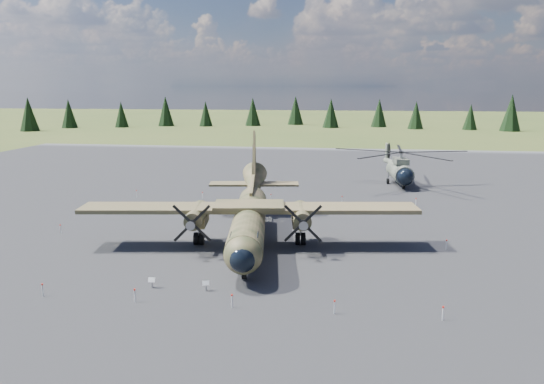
# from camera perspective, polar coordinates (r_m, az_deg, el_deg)

# --- Properties ---
(ground) EXTENTS (500.00, 500.00, 0.00)m
(ground) POSITION_cam_1_polar(r_m,az_deg,el_deg) (44.87, -3.09, -5.33)
(ground) COLOR #515526
(ground) RESTS_ON ground
(apron) EXTENTS (120.00, 120.00, 0.04)m
(apron) POSITION_cam_1_polar(r_m,az_deg,el_deg) (54.37, -1.03, -2.35)
(apron) COLOR #545459
(apron) RESTS_ON ground
(transport_plane) EXTENTS (27.17, 24.51, 8.94)m
(transport_plane) POSITION_cam_1_polar(r_m,az_deg,el_deg) (43.81, -2.41, -2.26)
(transport_plane) COLOR #30391F
(transport_plane) RESTS_ON ground
(helicopter_near) EXTENTS (19.72, 22.11, 4.58)m
(helicopter_near) POSITION_cam_1_polar(r_m,az_deg,el_deg) (71.35, 13.62, 3.27)
(helicopter_near) COLOR slate
(helicopter_near) RESTS_ON ground
(info_placard_left) EXTENTS (0.45, 0.20, 0.70)m
(info_placard_left) POSITION_cam_1_polar(r_m,az_deg,el_deg) (35.61, -12.81, -9.31)
(info_placard_left) COLOR gray
(info_placard_left) RESTS_ON ground
(info_placard_right) EXTENTS (0.47, 0.30, 0.68)m
(info_placard_right) POSITION_cam_1_polar(r_m,az_deg,el_deg) (34.52, -7.12, -9.80)
(info_placard_right) COLOR gray
(info_placard_right) RESTS_ON ground
(barrier_fence) EXTENTS (33.12, 29.62, 0.85)m
(barrier_fence) POSITION_cam_1_polar(r_m,az_deg,el_deg) (44.75, -3.69, -4.71)
(barrier_fence) COLOR silver
(barrier_fence) RESTS_ON ground
(treeline) EXTENTS (288.75, 284.67, 10.65)m
(treeline) POSITION_cam_1_polar(r_m,az_deg,el_deg) (42.12, 3.63, 0.23)
(treeline) COLOR black
(treeline) RESTS_ON ground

